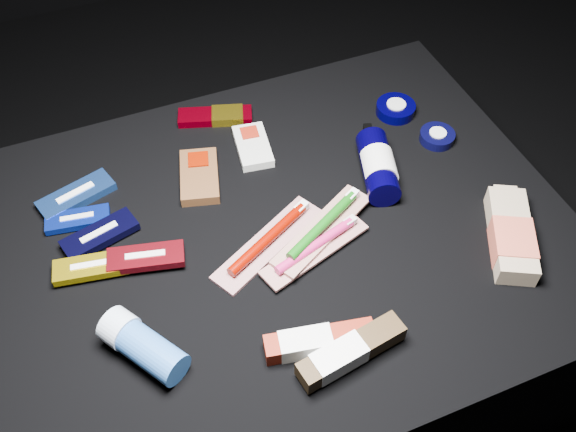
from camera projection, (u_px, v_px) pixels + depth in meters
name	position (u px, v px, depth m)	size (l,w,h in m)	color
ground	(283.00, 344.00, 1.40)	(3.00, 3.00, 0.00)	black
cloth_table	(283.00, 294.00, 1.25)	(0.98, 0.78, 0.40)	black
luna_bar_0	(76.00, 196.00, 1.14)	(0.14, 0.09, 0.02)	#1F4691
luna_bar_1	(78.00, 219.00, 1.10)	(0.11, 0.06, 0.01)	#0E2BBB
luna_bar_2	(100.00, 235.00, 1.07)	(0.13, 0.08, 0.02)	black
luna_bar_3	(91.00, 267.00, 1.03)	(0.12, 0.06, 0.02)	gold
luna_bar_4	(146.00, 257.00, 1.04)	(0.13, 0.07, 0.02)	maroon
clif_bar_0	(199.00, 174.00, 1.17)	(0.10, 0.14, 0.02)	#543119
clif_bar_1	(252.00, 145.00, 1.22)	(0.07, 0.12, 0.02)	silver
power_bar	(219.00, 116.00, 1.27)	(0.15, 0.09, 0.02)	maroon
lotion_bottle	(378.00, 166.00, 1.15)	(0.10, 0.19, 0.06)	black
cream_tin_upper	(396.00, 109.00, 1.28)	(0.08, 0.08, 0.02)	black
cream_tin_lower	(437.00, 136.00, 1.23)	(0.07, 0.07, 0.02)	black
bodywash_bottle	(511.00, 236.00, 1.06)	(0.14, 0.19, 0.04)	tan
deodorant_stick	(142.00, 345.00, 0.93)	(0.12, 0.14, 0.06)	#2D61AF
toothbrush_pack_0	(269.00, 240.00, 1.07)	(0.23, 0.15, 0.03)	#BDB3B1
toothbrush_pack_1	(316.00, 247.00, 1.05)	(0.21, 0.11, 0.02)	beige
toothbrush_pack_2	(323.00, 227.00, 1.07)	(0.22, 0.15, 0.02)	#BBB2AE
toothpaste_carton_red	(315.00, 342.00, 0.94)	(0.17, 0.07, 0.03)	maroon
toothpaste_carton_green	(347.00, 354.00, 0.92)	(0.17, 0.06, 0.03)	#322310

